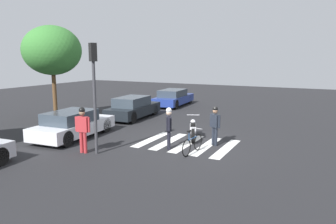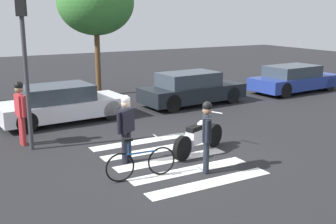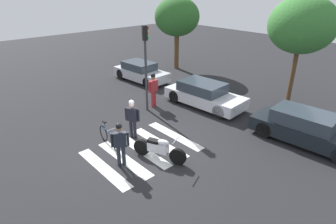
% 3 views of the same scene
% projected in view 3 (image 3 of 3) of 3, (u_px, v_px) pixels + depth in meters
% --- Properties ---
extents(ground_plane, '(60.00, 60.00, 0.00)m').
position_uv_depth(ground_plane, '(143.00, 150.00, 11.36)').
color(ground_plane, '#232326').
extents(police_motorcycle, '(2.09, 1.05, 1.05)m').
position_uv_depth(police_motorcycle, '(159.00, 149.00, 10.61)').
color(police_motorcycle, black).
rests_on(police_motorcycle, ground_plane).
extents(leaning_bicycle, '(1.72, 0.46, 1.01)m').
position_uv_depth(leaning_bicycle, '(109.00, 137.00, 11.58)').
color(leaning_bicycle, black).
rests_on(leaning_bicycle, ground_plane).
extents(officer_on_foot, '(0.42, 0.57, 1.75)m').
position_uv_depth(officer_on_foot, '(120.00, 142.00, 10.03)').
color(officer_on_foot, '#1E232D').
rests_on(officer_on_foot, ground_plane).
extents(officer_by_motorcycle, '(0.59, 0.41, 1.78)m').
position_uv_depth(officer_by_motorcycle, '(132.00, 116.00, 11.91)').
color(officer_by_motorcycle, black).
rests_on(officer_by_motorcycle, ground_plane).
extents(pedestrian_bystander, '(0.25, 0.70, 1.88)m').
position_uv_depth(pedestrian_bystander, '(153.00, 87.00, 14.99)').
color(pedestrian_bystander, '#B22D33').
rests_on(pedestrian_bystander, ground_plane).
extents(crosswalk_stripes, '(3.18, 4.05, 0.01)m').
position_uv_depth(crosswalk_stripes, '(143.00, 150.00, 11.36)').
color(crosswalk_stripes, silver).
rests_on(crosswalk_stripes, ground_plane).
extents(car_silver_sedan, '(4.20, 1.96, 1.29)m').
position_uv_depth(car_silver_sedan, '(141.00, 72.00, 19.29)').
color(car_silver_sedan, black).
rests_on(car_silver_sedan, ground_plane).
extents(car_white_van, '(4.54, 2.14, 1.31)m').
position_uv_depth(car_white_van, '(204.00, 94.00, 15.33)').
color(car_white_van, black).
rests_on(car_white_van, ground_plane).
extents(car_black_suv, '(4.59, 2.02, 1.37)m').
position_uv_depth(car_black_suv, '(306.00, 128.00, 11.69)').
color(car_black_suv, black).
rests_on(car_black_suv, ground_plane).
extents(traffic_light_pole, '(0.32, 0.36, 4.38)m').
position_uv_depth(traffic_light_pole, '(146.00, 56.00, 13.80)').
color(traffic_light_pole, '#38383D').
rests_on(traffic_light_pole, ground_plane).
extents(street_tree_near, '(3.34, 3.34, 5.35)m').
position_uv_depth(street_tree_near, '(177.00, 17.00, 20.77)').
color(street_tree_near, brown).
rests_on(street_tree_near, ground_plane).
extents(street_tree_mid, '(3.45, 3.45, 5.69)m').
position_uv_depth(street_tree_mid, '(302.00, 25.00, 14.39)').
color(street_tree_mid, brown).
rests_on(street_tree_mid, ground_plane).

